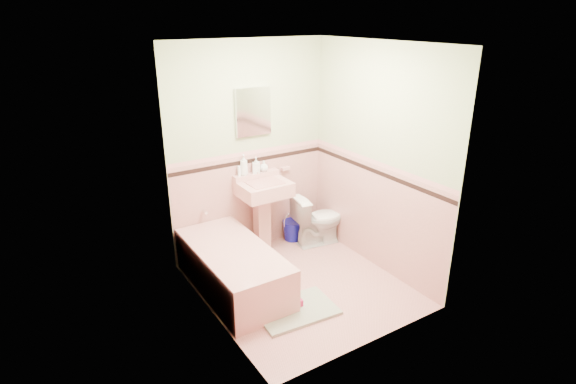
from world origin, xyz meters
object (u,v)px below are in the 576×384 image
soap_bottle_left (244,165)px  shoe (294,303)px  bathtub (233,270)px  sink (264,218)px  medicine_cabinet (253,112)px  soap_bottle_mid (256,165)px  toilet (318,219)px  soap_bottle_right (264,166)px  bucket (293,230)px

soap_bottle_left → shoe: soap_bottle_left is taller
bathtub → sink: sink is taller
bathtub → medicine_cabinet: bearing=47.4°
soap_bottle_mid → toilet: bearing=-25.7°
bathtub → soap_bottle_left: 1.24m
soap_bottle_left → medicine_cabinet: bearing=10.7°
soap_bottle_mid → soap_bottle_right: size_ratio=1.48×
toilet → bucket: toilet is taller
soap_bottle_mid → soap_bottle_right: soap_bottle_mid is taller
medicine_cabinet → soap_bottle_mid: (0.00, -0.03, -0.63)m
soap_bottle_left → soap_bottle_mid: 0.16m
bathtub → soap_bottle_left: size_ratio=6.04×
medicine_cabinet → toilet: (0.69, -0.36, -1.37)m
soap_bottle_mid → soap_bottle_right: (0.10, 0.00, -0.03)m
medicine_cabinet → soap_bottle_mid: bearing=-86.0°
sink → soap_bottle_left: size_ratio=3.68×
sink → bucket: sink is taller
sink → soap_bottle_left: 0.69m
medicine_cabinet → soap_bottle_left: bearing=-169.3°
soap_bottle_left → soap_bottle_mid: bearing=0.0°
soap_bottle_right → shoe: 1.74m
toilet → shoe: toilet is taller
shoe → bucket: bearing=64.2°
bucket → soap_bottle_right: bearing=168.1°
soap_bottle_mid → bucket: size_ratio=0.75×
medicine_cabinet → soap_bottle_left: (-0.16, -0.03, -0.60)m
medicine_cabinet → soap_bottle_right: (0.11, -0.03, -0.66)m
bathtub → soap_bottle_mid: (0.68, 0.71, 0.85)m
soap_bottle_mid → sink: bearing=-90.7°
toilet → shoe: bearing=142.7°
medicine_cabinet → soap_bottle_mid: size_ratio=2.86×
bucket → shoe: 1.52m
soap_bottle_mid → shoe: size_ratio=1.15×
sink → soap_bottle_left: (-0.16, 0.18, 0.64)m
soap_bottle_right → toilet: (0.58, -0.33, -0.71)m
shoe → medicine_cabinet: bearing=82.6°
soap_bottle_right → toilet: soap_bottle_right is taller
soap_bottle_mid → toilet: size_ratio=0.29×
sink → shoe: (-0.34, -1.18, -0.39)m
medicine_cabinet → toilet: size_ratio=0.84×
soap_bottle_left → soap_bottle_mid: size_ratio=1.29×
soap_bottle_left → bucket: 1.16m
medicine_cabinet → bucket: bearing=-12.8°
bathtub → toilet: 1.43m
bathtub → soap_bottle_right: soap_bottle_right is taller
medicine_cabinet → soap_bottle_right: 0.67m
bucket → bathtub: bearing=-151.2°
soap_bottle_right → toilet: 0.98m
medicine_cabinet → soap_bottle_right: size_ratio=4.23×
sink → soap_bottle_mid: 0.64m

